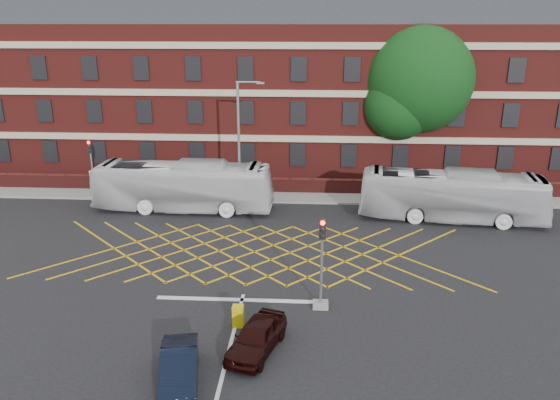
# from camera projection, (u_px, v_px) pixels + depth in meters

# --- Properties ---
(ground) EXTENTS (120.00, 120.00, 0.00)m
(ground) POSITION_uv_depth(u_px,v_px,m) (250.00, 267.00, 28.63)
(ground) COLOR black
(ground) RESTS_ON ground
(victorian_building) EXTENTS (51.00, 12.17, 20.40)m
(victorian_building) POSITION_uv_depth(u_px,v_px,m) (280.00, 74.00, 46.95)
(victorian_building) COLOR maroon
(victorian_building) RESTS_ON ground
(boundary_wall) EXTENTS (56.00, 0.50, 1.10)m
(boundary_wall) POSITION_uv_depth(u_px,v_px,m) (270.00, 185.00, 40.76)
(boundary_wall) COLOR #4D1614
(boundary_wall) RESTS_ON ground
(far_pavement) EXTENTS (60.00, 3.00, 0.12)m
(far_pavement) POSITION_uv_depth(u_px,v_px,m) (269.00, 196.00, 39.97)
(far_pavement) COLOR slate
(far_pavement) RESTS_ON ground
(box_junction_hatching) EXTENTS (8.22, 8.22, 0.02)m
(box_junction_hatching) POSITION_uv_depth(u_px,v_px,m) (254.00, 252.00, 30.52)
(box_junction_hatching) COLOR #CC990C
(box_junction_hatching) RESTS_ON ground
(stop_line) EXTENTS (8.00, 0.30, 0.02)m
(stop_line) POSITION_uv_depth(u_px,v_px,m) (242.00, 300.00, 25.31)
(stop_line) COLOR silver
(stop_line) RESTS_ON ground
(centre_line) EXTENTS (0.15, 14.00, 0.02)m
(centre_line) POSITION_uv_depth(u_px,v_px,m) (219.00, 390.00, 19.16)
(centre_line) COLOR silver
(centre_line) RESTS_ON ground
(bus_left) EXTENTS (12.11, 3.25, 3.35)m
(bus_left) POSITION_uv_depth(u_px,v_px,m) (183.00, 186.00, 36.74)
(bus_left) COLOR silver
(bus_left) RESTS_ON ground
(bus_right) EXTENTS (11.91, 4.14, 3.25)m
(bus_right) POSITION_uv_depth(u_px,v_px,m) (452.00, 196.00, 34.92)
(bus_right) COLOR #BBBBBF
(bus_right) RESTS_ON ground
(car_navy) EXTENTS (2.00, 3.91, 1.23)m
(car_navy) POSITION_uv_depth(u_px,v_px,m) (179.00, 368.00, 19.39)
(car_navy) COLOR black
(car_navy) RESTS_ON ground
(car_maroon) EXTENTS (2.51, 3.94, 1.25)m
(car_maroon) POSITION_uv_depth(u_px,v_px,m) (257.00, 337.00, 21.27)
(car_maroon) COLOR black
(car_maroon) RESTS_ON ground
(deciduous_tree) EXTENTS (8.31, 8.26, 12.13)m
(deciduous_tree) POSITION_uv_depth(u_px,v_px,m) (418.00, 87.00, 41.77)
(deciduous_tree) COLOR black
(deciduous_tree) RESTS_ON ground
(traffic_light_near) EXTENTS (0.70, 0.70, 4.27)m
(traffic_light_near) POSITION_uv_depth(u_px,v_px,m) (321.00, 271.00, 24.17)
(traffic_light_near) COLOR slate
(traffic_light_near) RESTS_ON ground
(traffic_light_far) EXTENTS (0.70, 0.70, 4.27)m
(traffic_light_far) POSITION_uv_depth(u_px,v_px,m) (93.00, 174.00, 39.21)
(traffic_light_far) COLOR slate
(traffic_light_far) RESTS_ON ground
(street_lamp) EXTENTS (2.25, 1.00, 8.55)m
(street_lamp) POSITION_uv_depth(u_px,v_px,m) (240.00, 165.00, 37.14)
(street_lamp) COLOR slate
(street_lamp) RESTS_ON ground
(direction_signs) EXTENTS (1.10, 0.16, 2.20)m
(direction_signs) POSITION_uv_depth(u_px,v_px,m) (98.00, 181.00, 38.98)
(direction_signs) COLOR gray
(direction_signs) RESTS_ON ground
(utility_cabinet) EXTENTS (0.46, 0.39, 0.96)m
(utility_cabinet) POSITION_uv_depth(u_px,v_px,m) (238.00, 316.00, 23.03)
(utility_cabinet) COLOR gold
(utility_cabinet) RESTS_ON ground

